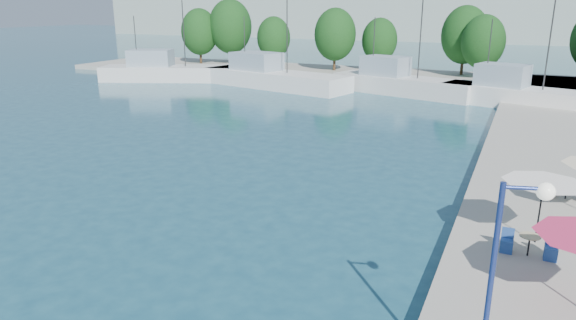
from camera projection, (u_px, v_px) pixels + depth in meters
The scene contains 17 objects.
quay_far at pixel (388, 77), 64.73m from camera, with size 90.00×16.00×0.60m, color #A39F93.
hill_west at pixel (395, 9), 152.19m from camera, with size 180.00×40.00×16.00m, color #98A69B.
trawler_01 at pixel (169, 72), 63.82m from camera, with size 17.56×10.77×10.20m.
trawler_02 at pixel (271, 78), 58.72m from camera, with size 18.87×8.96×10.20m.
trawler_03 at pixel (400, 84), 54.15m from camera, with size 15.97×8.24×10.20m.
trawler_04 at pixel (520, 96), 46.86m from camera, with size 15.04×7.66×10.20m.
tree_01 at pixel (200, 32), 76.43m from camera, with size 5.45×5.45×8.07m.
tree_02 at pixel (230, 27), 76.08m from camera, with size 6.35×6.35×9.40m.
tree_03 at pixel (274, 38), 72.53m from camera, with size 4.72×4.72×6.99m.
tree_04 at pixel (335, 35), 68.01m from camera, with size 5.52×5.52×8.17m.
tree_05 at pixel (380, 40), 68.08m from camera, with size 4.67×4.67×6.91m.
tree_06 at pixel (465, 35), 63.55m from camera, with size 5.73×5.73×8.49m.
tree_07 at pixel (483, 42), 60.30m from camera, with size 5.04×5.04×7.47m.
umbrella_white at pixel (543, 189), 18.23m from camera, with size 2.84×2.84×2.33m.
cafe_table_02 at pixel (528, 248), 17.73m from camera, with size 1.82×0.70×0.76m.
cafe_table_03 at pixel (566, 193), 22.99m from camera, with size 1.82×0.70×0.76m.
street_lamp at pixel (511, 253), 10.43m from camera, with size 1.01×0.46×5.03m.
Camera 1 is at (7.90, 2.72, 8.91)m, focal length 32.00 mm.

